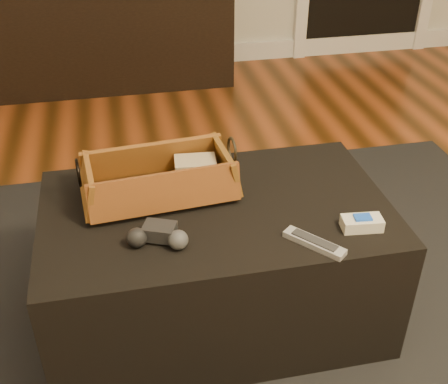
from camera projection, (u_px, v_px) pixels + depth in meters
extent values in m
cube|color=white|center=(176.00, 56.00, 3.74)|extent=(5.00, 0.04, 0.12)
cube|color=black|center=(98.00, 35.00, 3.34)|extent=(1.56, 0.45, 0.61)
cube|color=black|center=(220.00, 324.00, 1.80)|extent=(2.60, 2.00, 0.01)
cube|color=black|center=(216.00, 263.00, 1.73)|extent=(1.00, 0.60, 0.42)
cube|color=black|center=(153.00, 191.00, 1.63)|extent=(0.24, 0.10, 0.02)
cube|color=tan|center=(196.00, 169.00, 1.69)|extent=(0.13, 0.09, 0.07)
cube|color=#AA7226|center=(160.00, 193.00, 1.66)|extent=(0.41, 0.22, 0.02)
cube|color=brown|center=(152.00, 158.00, 1.70)|extent=(0.43, 0.08, 0.11)
cube|color=brown|center=(166.00, 192.00, 1.54)|extent=(0.43, 0.08, 0.11)
cube|color=brown|center=(227.00, 164.00, 1.67)|extent=(0.06, 0.22, 0.11)
cube|color=#A66825|center=(87.00, 185.00, 1.57)|extent=(0.06, 0.22, 0.11)
torus|color=#2E291F|center=(232.00, 150.00, 1.65)|extent=(0.02, 0.08, 0.08)
torus|color=black|center=(78.00, 173.00, 1.54)|extent=(0.02, 0.08, 0.08)
cube|color=black|center=(160.00, 231.00, 1.47)|extent=(0.10, 0.09, 0.04)
sphere|color=black|center=(137.00, 238.00, 1.45)|extent=(0.07, 0.07, 0.05)
sphere|color=#3D3E40|center=(178.00, 240.00, 1.44)|extent=(0.07, 0.07, 0.05)
cube|color=#ABADB3|center=(314.00, 243.00, 1.46)|extent=(0.14, 0.16, 0.02)
cube|color=#29292B|center=(315.00, 240.00, 1.45)|extent=(0.10, 0.11, 0.00)
cube|color=beige|center=(362.00, 223.00, 1.51)|extent=(0.11, 0.07, 0.03)
cube|color=blue|center=(363.00, 217.00, 1.50)|extent=(0.05, 0.04, 0.01)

